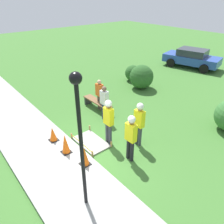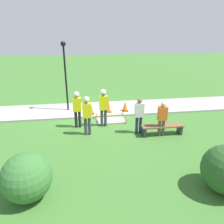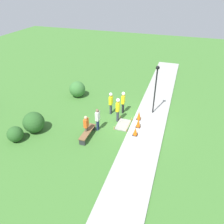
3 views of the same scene
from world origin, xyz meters
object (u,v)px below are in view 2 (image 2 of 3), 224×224
(bystander_in_gray_shirt, at_px, (139,114))
(traffic_cone_far_patch, at_px, (108,105))
(worker_trainee, at_px, (87,112))
(traffic_cone_near_patch, at_px, (125,106))
(worker_supervisor, at_px, (77,106))
(bystander_in_orange_shirt, at_px, (162,117))
(worker_assistant, at_px, (103,104))
(lamppost_near, at_px, (65,66))
(traffic_cone_sidewalk_edge, at_px, (91,108))
(park_bench, at_px, (162,128))

(bystander_in_gray_shirt, bearing_deg, traffic_cone_far_patch, -67.82)
(traffic_cone_far_patch, relative_size, worker_trainee, 0.44)
(traffic_cone_near_patch, height_order, worker_supervisor, worker_supervisor)
(bystander_in_gray_shirt, bearing_deg, bystander_in_orange_shirt, 155.22)
(worker_supervisor, bearing_deg, traffic_cone_far_patch, -136.22)
(worker_assistant, height_order, lamppost_near, lamppost_near)
(traffic_cone_sidewalk_edge, relative_size, bystander_in_orange_shirt, 0.44)
(traffic_cone_near_patch, bearing_deg, traffic_cone_sidewalk_edge, 5.67)
(worker_trainee, bearing_deg, traffic_cone_sidewalk_edge, -96.77)
(traffic_cone_sidewalk_edge, height_order, worker_supervisor, worker_supervisor)
(bystander_in_gray_shirt, bearing_deg, traffic_cone_sidewalk_edge, -50.18)
(bystander_in_gray_shirt, bearing_deg, worker_assistant, -33.01)
(traffic_cone_near_patch, height_order, park_bench, traffic_cone_near_patch)
(traffic_cone_sidewalk_edge, bearing_deg, worker_trainee, 83.23)
(worker_supervisor, xyz_separation_m, worker_assistant, (-1.27, 0.05, 0.06))
(traffic_cone_sidewalk_edge, height_order, bystander_in_orange_shirt, bystander_in_orange_shirt)
(traffic_cone_far_patch, xyz_separation_m, worker_assistant, (0.44, 1.68, 0.66))
(traffic_cone_sidewalk_edge, xyz_separation_m, bystander_in_orange_shirt, (-3.02, 2.93, 0.46))
(traffic_cone_sidewalk_edge, relative_size, park_bench, 0.37)
(worker_assistant, height_order, worker_trainee, worker_assistant)
(traffic_cone_far_patch, bearing_deg, park_bench, 125.00)
(worker_trainee, xyz_separation_m, lamppost_near, (1.03, -3.17, 1.53))
(park_bench, xyz_separation_m, lamppost_near, (4.42, -3.69, 2.29))
(worker_supervisor, relative_size, worker_trainee, 0.99)
(worker_trainee, bearing_deg, worker_assistant, -135.17)
(park_bench, distance_m, worker_supervisor, 4.14)
(park_bench, distance_m, worker_trainee, 3.51)
(worker_assistant, bearing_deg, traffic_cone_sidewalk_edge, -69.86)
(traffic_cone_near_patch, relative_size, bystander_in_gray_shirt, 0.35)
(traffic_cone_near_patch, relative_size, bystander_in_orange_shirt, 0.37)
(lamppost_near, bearing_deg, traffic_cone_sidewalk_edge, 147.17)
(worker_supervisor, bearing_deg, bystander_in_gray_shirt, 159.64)
(traffic_cone_near_patch, distance_m, lamppost_near, 4.03)
(traffic_cone_near_patch, bearing_deg, worker_trainee, 48.19)
(park_bench, xyz_separation_m, bystander_in_orange_shirt, (0.08, 0.09, 0.57))
(traffic_cone_near_patch, height_order, bystander_in_orange_shirt, bystander_in_orange_shirt)
(traffic_cone_far_patch, distance_m, lamppost_near, 3.21)
(traffic_cone_far_patch, height_order, worker_trainee, worker_trainee)
(traffic_cone_near_patch, distance_m, worker_supervisor, 3.24)
(worker_supervisor, distance_m, lamppost_near, 2.83)
(traffic_cone_near_patch, bearing_deg, park_bench, 110.33)
(traffic_cone_near_patch, bearing_deg, worker_supervisor, 31.50)
(traffic_cone_far_patch, distance_m, traffic_cone_sidewalk_edge, 1.01)
(park_bench, bearing_deg, bystander_in_orange_shirt, 48.14)
(worker_assistant, bearing_deg, bystander_in_orange_shirt, 149.97)
(worker_trainee, xyz_separation_m, bystander_in_orange_shirt, (-3.30, 0.61, -0.19))
(traffic_cone_near_patch, distance_m, worker_trainee, 3.46)
(bystander_in_gray_shirt, distance_m, lamppost_near, 5.05)
(park_bench, bearing_deg, worker_assistant, -27.64)
(traffic_cone_sidewalk_edge, distance_m, worker_trainee, 2.43)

